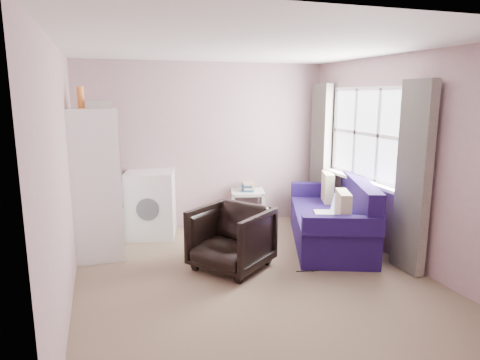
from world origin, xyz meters
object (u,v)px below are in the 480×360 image
at_px(washing_machine, 151,202).
at_px(sofa, 334,220).
at_px(armchair, 231,235).
at_px(fridge, 94,183).
at_px(side_table, 247,205).

xyz_separation_m(washing_machine, sofa, (2.35, -1.13, -0.16)).
distance_m(armchair, fridge, 1.84).
bearing_deg(armchair, fridge, -159.54).
bearing_deg(side_table, washing_machine, -178.79).
xyz_separation_m(armchair, washing_machine, (-0.75, 1.53, 0.09)).
bearing_deg(side_table, armchair, -115.35).
bearing_deg(washing_machine, fridge, -127.16).
relative_size(armchair, side_table, 1.19).
bearing_deg(sofa, fridge, -168.32).
bearing_deg(washing_machine, sofa, -12.12).
bearing_deg(side_table, fridge, -164.00).
relative_size(armchair, fridge, 0.39).
height_order(side_table, sofa, sofa).
height_order(washing_machine, side_table, washing_machine).
relative_size(washing_machine, side_table, 1.38).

